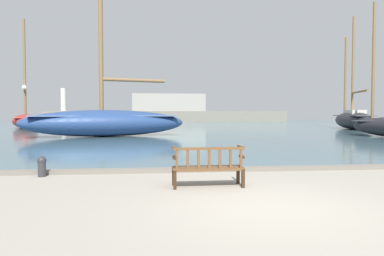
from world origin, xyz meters
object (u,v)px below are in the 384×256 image
Objects in this scene: sailboat_mid_starboard at (106,121)px; park_bench at (208,166)px; sailboat_centre_channel at (353,119)px; sailboat_nearest_port at (26,119)px; mooring_bollard at (42,165)px.

park_bench is at bearing -74.05° from sailboat_mid_starboard.
sailboat_centre_channel is at bearing 21.11° from sailboat_mid_starboard.
sailboat_nearest_port is 0.87× the size of sailboat_mid_starboard.
sailboat_nearest_port reaches higher than mooring_bollard.
sailboat_nearest_port is at bearing 116.22° from park_bench.
sailboat_mid_starboard is at bearing 92.29° from mooring_bollard.
sailboat_centre_channel is at bearing 46.41° from mooring_bollard.
sailboat_nearest_port is 1.06× the size of sailboat_centre_channel.
sailboat_mid_starboard is (-4.78, 16.74, 0.68)m from park_bench.
park_bench is at bearing -21.79° from mooring_bollard.
sailboat_centre_channel is at bearing -11.10° from sailboat_nearest_port.
park_bench is 32.01m from sailboat_centre_channel.
sailboat_nearest_port is 19.59m from sailboat_mid_starboard.
park_bench is 0.11× the size of sailboat_mid_starboard.
sailboat_mid_starboard is 25.95× the size of mooring_bollard.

